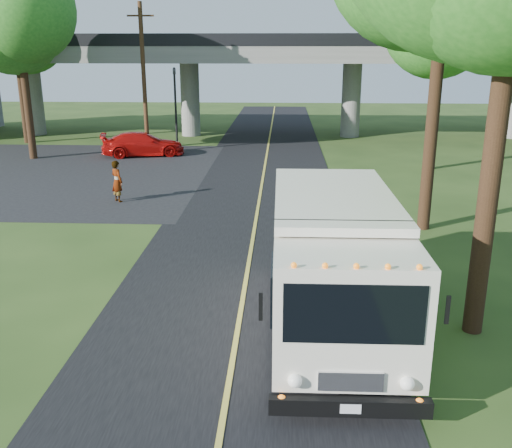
# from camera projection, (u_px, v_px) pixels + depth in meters

# --- Properties ---
(ground) EXTENTS (120.00, 120.00, 0.00)m
(ground) POSITION_uv_depth(u_px,v_px,m) (235.00, 346.00, 12.69)
(ground) COLOR #284016
(ground) RESTS_ON ground
(road) EXTENTS (7.00, 90.00, 0.02)m
(road) POSITION_uv_depth(u_px,v_px,m) (256.00, 218.00, 22.23)
(road) COLOR black
(road) RESTS_ON ground
(parking_lot) EXTENTS (16.00, 18.00, 0.01)m
(parking_lot) POSITION_uv_depth(u_px,v_px,m) (57.00, 173.00, 30.37)
(parking_lot) COLOR black
(parking_lot) RESTS_ON ground
(lane_line) EXTENTS (0.12, 90.00, 0.01)m
(lane_line) POSITION_uv_depth(u_px,v_px,m) (256.00, 218.00, 22.22)
(lane_line) COLOR gold
(lane_line) RESTS_ON road
(overpass) EXTENTS (54.00, 10.00, 7.30)m
(overpass) POSITION_uv_depth(u_px,v_px,m) (270.00, 74.00, 41.89)
(overpass) COLOR slate
(overpass) RESTS_ON ground
(traffic_signal) EXTENTS (0.18, 0.22, 5.20)m
(traffic_signal) POSITION_uv_depth(u_px,v_px,m) (175.00, 99.00, 36.84)
(traffic_signal) COLOR black
(traffic_signal) RESTS_ON ground
(utility_pole) EXTENTS (1.60, 0.26, 9.00)m
(utility_pole) POSITION_uv_depth(u_px,v_px,m) (144.00, 79.00, 34.59)
(utility_pole) COLOR #472D19
(utility_pole) RESTS_ON ground
(tree_right_far) EXTENTS (5.77, 5.67, 10.99)m
(tree_right_far) POSITION_uv_depth(u_px,v_px,m) (447.00, 8.00, 28.76)
(tree_right_far) COLOR #382314
(tree_right_far) RESTS_ON ground
(tree_left_lot) EXTENTS (5.60, 5.50, 10.50)m
(tree_left_lot) POSITION_uv_depth(u_px,v_px,m) (20.00, 19.00, 31.83)
(tree_left_lot) COLOR #382314
(tree_left_lot) RESTS_ON ground
(tree_left_far) EXTENTS (5.26, 5.16, 9.89)m
(tree_left_far) POSITION_uv_depth(u_px,v_px,m) (17.00, 31.00, 37.83)
(tree_left_far) COLOR #382314
(tree_left_far) RESTS_ON ground
(step_van) EXTENTS (2.81, 7.51, 3.15)m
(step_van) POSITION_uv_depth(u_px,v_px,m) (334.00, 262.00, 12.93)
(step_van) COLOR silver
(step_van) RESTS_ON ground
(red_sedan) EXTENTS (5.36, 3.27, 1.45)m
(red_sedan) POSITION_uv_depth(u_px,v_px,m) (143.00, 144.00, 35.02)
(red_sedan) COLOR #B70E0B
(red_sedan) RESTS_ON ground
(pedestrian) EXTENTS (0.77, 0.77, 1.80)m
(pedestrian) POSITION_uv_depth(u_px,v_px,m) (117.00, 181.00, 24.39)
(pedestrian) COLOR gray
(pedestrian) RESTS_ON ground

